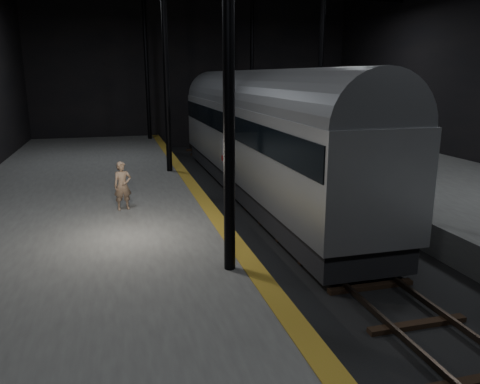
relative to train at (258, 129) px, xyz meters
name	(u,v)px	position (x,y,z in m)	size (l,w,h in m)	color
ground	(310,239)	(0.00, -6.14, -3.09)	(44.00, 44.00, 0.00)	black
platform_left	(78,245)	(-7.50, -6.14, -2.59)	(9.00, 43.80, 1.00)	#4A4A48
tactile_strip	(217,218)	(-3.25, -6.14, -2.09)	(0.50, 43.80, 0.01)	olive
track	(310,237)	(0.00, -6.14, -3.02)	(2.40, 43.00, 0.24)	#3F3328
train	(258,129)	(0.00, 0.00, 0.00)	(3.10, 20.73, 5.54)	#A3A5AB
woman	(123,186)	(-6.09, -4.33, -1.27)	(0.60, 0.39, 1.65)	#98775D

